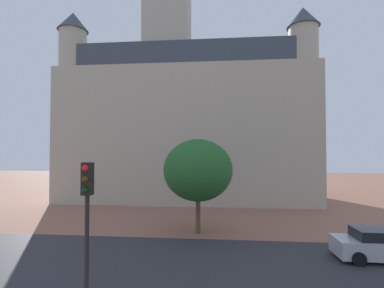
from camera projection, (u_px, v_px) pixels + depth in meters
The scene contains 6 objects.
ground_plane at pixel (188, 253), 14.81m from camera, with size 120.00×120.00×0.00m, color #93604C.
street_asphalt_strip at pixel (183, 269), 12.78m from camera, with size 120.00×8.91×0.00m, color #2D2D33.
landmark_building at pixel (185, 118), 32.97m from camera, with size 27.10×11.56×32.39m.
car_silver at pixel (380, 245), 13.86m from camera, with size 4.23×1.93×1.51m.
traffic_light_pole at pixel (87, 218), 7.77m from camera, with size 0.28×0.34×5.00m.
tree_curb_far at pixel (198, 170), 18.50m from camera, with size 4.51×4.51×6.13m.
Camera 1 is at (1.62, -4.88, 5.29)m, focal length 26.51 mm.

